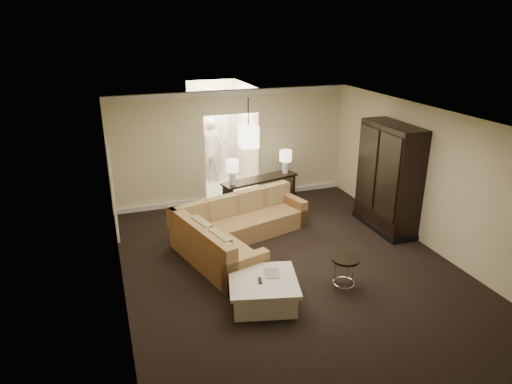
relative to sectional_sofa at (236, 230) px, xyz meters
name	(u,v)px	position (x,y,z in m)	size (l,w,h in m)	color
ground	(295,274)	(0.70, -1.42, -0.35)	(8.00, 8.00, 0.00)	black
wall_back	(232,146)	(0.70, 2.58, 1.05)	(6.00, 0.04, 2.80)	beige
wall_front	(471,353)	(0.70, -5.42, 1.05)	(6.00, 0.04, 2.80)	beige
wall_left	(117,228)	(-2.30, -1.42, 1.05)	(0.04, 8.00, 2.80)	beige
wall_right	(440,184)	(3.70, -1.42, 1.05)	(0.04, 8.00, 2.80)	beige
ceiling	(301,123)	(0.70, -1.42, 2.45)	(6.00, 8.00, 0.02)	white
crown_molding	(232,93)	(0.70, 2.53, 2.38)	(6.00, 0.10, 0.12)	silver
baseboard	(234,197)	(0.70, 2.53, -0.29)	(6.00, 0.10, 0.12)	silver
side_door	(112,189)	(-2.27, 1.38, 0.70)	(0.05, 0.90, 2.10)	white
foyer	(218,138)	(0.70, 3.93, 0.95)	(1.44, 2.02, 2.80)	silver
sectional_sofa	(236,230)	(0.00, 0.00, 0.00)	(3.09, 2.95, 0.88)	brown
coffee_table	(263,291)	(-0.16, -2.06, -0.12)	(1.33, 1.33, 0.46)	silver
console_table	(260,190)	(1.16, 1.78, 0.10)	(2.02, 0.90, 0.76)	black
armoire	(389,180)	(3.39, -0.22, 0.77)	(0.70, 1.63, 2.34)	black
drink_table	(345,267)	(1.31, -2.12, 0.07)	(0.47, 0.47, 0.58)	black
table_lamp_left	(232,168)	(0.42, 1.60, 0.80)	(0.30, 0.30, 0.58)	white
table_lamp_right	(286,158)	(1.90, 1.96, 0.80)	(0.30, 0.30, 0.58)	white
pendant_light	(248,136)	(0.70, 1.28, 1.60)	(0.38, 0.38, 1.09)	black
person	(211,146)	(0.54, 4.18, 0.67)	(0.74, 0.49, 2.04)	beige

